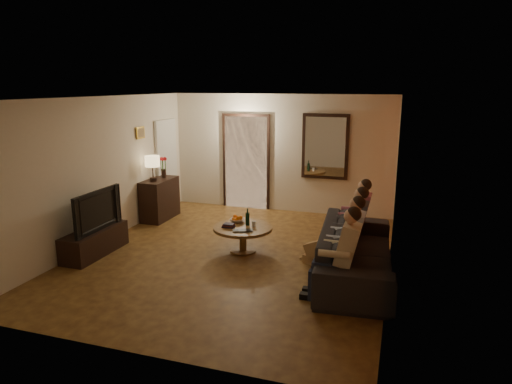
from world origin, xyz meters
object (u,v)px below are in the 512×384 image
(bowl, at_px, (237,220))
(laptop, at_px, (243,231))
(dresser, at_px, (160,199))
(person_d, at_px, (356,220))
(tv_stand, at_px, (95,242))
(person_a, at_px, (342,258))
(table_lamp, at_px, (153,168))
(wine_bottle, at_px, (248,217))
(sofa, at_px, (356,251))
(tv, at_px, (92,210))
(person_c, at_px, (352,231))
(coffee_table, at_px, (243,239))
(dog, at_px, (319,248))
(person_b, at_px, (348,243))

(bowl, distance_m, laptop, 0.57)
(dresser, bearing_deg, person_d, -11.56)
(dresser, relative_size, tv_stand, 0.74)
(person_a, xyz_separation_m, bowl, (-2.02, 1.54, -0.12))
(table_lamp, relative_size, person_d, 0.45)
(person_a, relative_size, wine_bottle, 3.87)
(sofa, height_order, laptop, sofa)
(tv, xyz_separation_m, person_a, (4.18, -0.46, -0.17))
(tv, distance_m, person_a, 4.21)
(person_c, height_order, coffee_table, person_c)
(table_lamp, relative_size, bowl, 2.08)
(coffee_table, bearing_deg, laptop, -70.35)
(table_lamp, relative_size, person_c, 0.45)
(person_d, relative_size, wine_bottle, 3.87)
(dog, relative_size, coffee_table, 0.56)
(tv, height_order, person_c, person_c)
(wine_bottle, bearing_deg, sofa, -15.36)
(sofa, xyz_separation_m, laptop, (-1.84, 0.14, 0.08))
(table_lamp, distance_m, tv, 2.01)
(person_a, height_order, coffee_table, person_a)
(dog, bearing_deg, laptop, -154.05)
(sofa, relative_size, person_b, 2.19)
(person_b, xyz_separation_m, laptop, (-1.74, 0.44, -0.14))
(tv, relative_size, bowl, 4.52)
(person_c, height_order, person_d, same)
(sofa, height_order, dog, sofa)
(tv, relative_size, dog, 2.09)
(person_d, relative_size, dog, 2.14)
(sofa, height_order, bowl, sofa)
(bowl, relative_size, wine_bottle, 0.84)
(dresser, height_order, person_d, person_d)
(person_c, xyz_separation_m, coffee_table, (-1.84, 0.12, -0.38))
(dog, bearing_deg, person_b, -25.11)
(dresser, distance_m, person_d, 4.27)
(person_c, bearing_deg, tv, -169.90)
(person_a, bearing_deg, laptop, 149.13)
(table_lamp, distance_m, person_d, 4.26)
(bowl, height_order, laptop, bowl)
(person_c, bearing_deg, sofa, -71.57)
(dog, relative_size, wine_bottle, 1.81)
(dresser, bearing_deg, tv_stand, -90.00)
(person_a, relative_size, coffee_table, 1.19)
(dresser, height_order, laptop, dresser)
(table_lamp, xyz_separation_m, person_b, (4.18, -1.84, -0.53))
(tv, height_order, bowl, tv)
(tv, bearing_deg, table_lamp, 0.00)
(dog, bearing_deg, person_a, -44.52)
(dresser, xyz_separation_m, coffee_table, (2.34, -1.34, -0.20))
(person_d, bearing_deg, laptop, -156.33)
(person_c, height_order, bowl, person_c)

